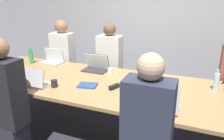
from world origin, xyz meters
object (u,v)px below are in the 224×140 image
at_px(laptop_near_left, 36,81).
at_px(person_near_left, 7,104).
at_px(laptop_near_midright, 161,103).
at_px(stapler, 114,87).
at_px(cup_far_midleft, 110,71).
at_px(laptop_far_left, 53,59).
at_px(person_far_midleft, 110,66).
at_px(cup_near_midright, 138,99).
at_px(bottle_far_right, 216,82).
at_px(bottle_far_left, 31,56).
at_px(cup_near_left, 54,84).
at_px(person_near_midright, 147,137).
at_px(laptop_far_midleft, 96,66).
at_px(person_far_left, 63,60).

bearing_deg(laptop_near_left, person_near_left, 84.92).
xyz_separation_m(laptop_near_midright, stapler, (-0.62, 0.31, -0.05)).
relative_size(cup_far_midleft, laptop_far_left, 0.22).
xyz_separation_m(person_far_midleft, laptop_far_left, (-0.87, -0.39, 0.13)).
xyz_separation_m(cup_far_midleft, cup_near_midright, (0.62, -0.74, 0.01)).
distance_m(laptop_far_left, bottle_far_right, 2.50).
distance_m(cup_far_midleft, laptop_near_midright, 1.18).
height_order(bottle_far_left, person_near_left, person_near_left).
distance_m(cup_near_left, person_near_midright, 1.37).
bearing_deg(bottle_far_right, person_far_midleft, 158.70).
distance_m(person_far_midleft, cup_near_midright, 1.55).
relative_size(cup_far_midleft, cup_near_left, 0.87).
distance_m(laptop_far_midleft, laptop_far_left, 0.86).
relative_size(person_near_midright, cup_near_midright, 15.38).
bearing_deg(person_near_left, bottle_far_right, -151.84).
distance_m(person_near_left, stapler, 1.21).
bearing_deg(laptop_near_midright, person_far_left, -32.65).
height_order(laptop_near_left, cup_near_left, laptop_near_left).
relative_size(laptop_far_midleft, person_near_midright, 0.26).
bearing_deg(person_far_left, laptop_near_left, -69.88).
bearing_deg(cup_near_left, person_near_midright, -20.86).
bearing_deg(person_far_left, cup_near_left, -60.06).
distance_m(cup_far_midleft, bottle_far_right, 1.39).
xyz_separation_m(cup_far_midleft, bottle_far_left, (-1.42, -0.01, 0.08)).
height_order(bottle_far_left, cup_near_midright, bottle_far_left).
xyz_separation_m(person_far_left, laptop_near_midright, (2.01, -1.29, 0.12)).
height_order(bottle_far_left, bottle_far_right, bottle_far_left).
bearing_deg(laptop_far_midleft, laptop_near_midright, -37.46).
distance_m(person_far_left, laptop_near_left, 1.35).
bearing_deg(bottle_far_right, cup_far_midleft, 176.36).
height_order(person_far_midleft, person_near_midright, person_near_midright).
bearing_deg(cup_near_left, person_near_left, -118.66).
height_order(cup_near_left, stapler, cup_near_left).
xyz_separation_m(laptop_far_left, cup_near_left, (0.67, -0.87, -0.02)).
bearing_deg(laptop_near_left, cup_near_midright, -178.50).
height_order(person_near_left, stapler, person_near_left).
distance_m(bottle_far_right, stapler, 1.20).
xyz_separation_m(person_far_left, stapler, (1.39, -0.98, 0.07)).
xyz_separation_m(cup_far_midleft, person_far_left, (-1.14, 0.49, -0.09)).
bearing_deg(laptop_near_midright, bottle_far_left, -18.97).
distance_m(person_far_midleft, cup_near_left, 1.28).
distance_m(laptop_far_midleft, cup_near_midright, 1.20).
bearing_deg(cup_near_midright, laptop_near_midright, -12.30).
height_order(bottle_far_right, cup_near_midright, bottle_far_right).
xyz_separation_m(bottle_far_left, stapler, (1.68, -0.48, -0.09)).
xyz_separation_m(person_far_midleft, person_near_midright, (1.07, -1.75, 0.00)).
relative_size(person_far_left, laptop_near_midright, 4.11).
xyz_separation_m(laptop_near_left, person_near_midright, (1.51, -0.42, -0.13)).
bearing_deg(person_far_midleft, laptop_far_midleft, -92.45).
bearing_deg(person_far_midleft, laptop_near_left, -108.24).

